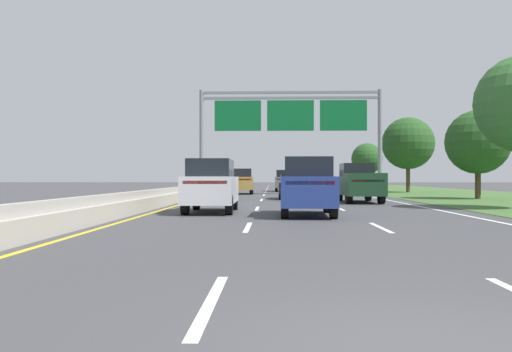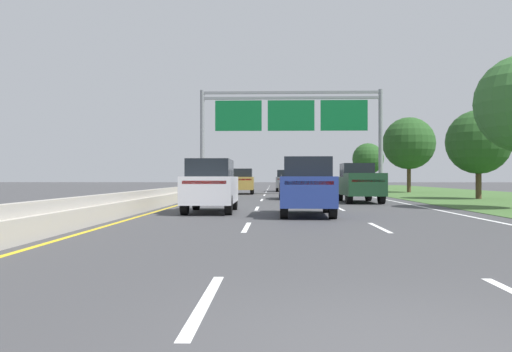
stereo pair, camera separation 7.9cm
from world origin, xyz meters
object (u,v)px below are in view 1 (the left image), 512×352
(car_blue_centre_lane_suv, at_px, (307,186))
(car_gold_left_lane_suv, at_px, (242,181))
(car_white_left_lane_suv, at_px, (211,185))
(car_grey_centre_lane_suv, at_px, (285,180))
(roadside_tree_distant, at_px, (367,159))
(overhead_sign_gantry, at_px, (290,120))
(roadside_tree_mid, at_px, (478,142))
(car_black_centre_lane_sedan, at_px, (293,186))
(roadside_tree_far, at_px, (408,143))
(pickup_truck_darkgreen, at_px, (359,183))

(car_blue_centre_lane_suv, distance_m, car_gold_left_lane_suv, 25.50)
(car_white_left_lane_suv, height_order, car_grey_centre_lane_suv, same)
(roadside_tree_distant, bearing_deg, overhead_sign_gantry, -114.87)
(overhead_sign_gantry, relative_size, roadside_tree_distant, 2.70)
(car_gold_left_lane_suv, bearing_deg, roadside_tree_mid, -124.28)
(car_black_centre_lane_sedan, bearing_deg, roadside_tree_far, -36.71)
(car_white_left_lane_suv, height_order, car_black_centre_lane_sedan, car_white_left_lane_suv)
(car_gold_left_lane_suv, bearing_deg, car_blue_centre_lane_suv, -172.65)
(overhead_sign_gantry, xyz_separation_m, roadside_tree_distant, (10.08, 21.74, -2.48))
(pickup_truck_darkgreen, xyz_separation_m, car_gold_left_lane_suv, (-7.44, 14.72, 0.02))
(car_grey_centre_lane_suv, bearing_deg, car_gold_left_lane_suv, 155.46)
(car_grey_centre_lane_suv, xyz_separation_m, car_gold_left_lane_suv, (-3.79, -8.12, 0.00))
(car_blue_centre_lane_suv, distance_m, roadside_tree_mid, 19.32)
(car_gold_left_lane_suv, bearing_deg, roadside_tree_far, -74.33)
(car_grey_centre_lane_suv, xyz_separation_m, car_black_centre_lane_sedan, (0.12, -18.46, -0.28))
(overhead_sign_gantry, distance_m, pickup_truck_darkgreen, 15.18)
(roadside_tree_far, relative_size, roadside_tree_distant, 1.24)
(overhead_sign_gantry, xyz_separation_m, car_white_left_lane_suv, (-3.91, -22.71, -5.03))
(pickup_truck_darkgreen, height_order, roadside_tree_far, roadside_tree_far)
(pickup_truck_darkgreen, relative_size, car_gold_left_lane_suv, 1.14)
(car_gold_left_lane_suv, distance_m, roadside_tree_mid, 18.94)
(car_black_centre_lane_sedan, relative_size, roadside_tree_distant, 0.79)
(car_white_left_lane_suv, xyz_separation_m, car_gold_left_lane_suv, (-0.15, 23.53, 0.00))
(car_gold_left_lane_suv, bearing_deg, pickup_truck_darkgreen, -154.60)
(roadside_tree_mid, bearing_deg, car_blue_centre_lane_suv, -128.33)
(roadside_tree_mid, bearing_deg, car_black_centre_lane_sedan, -179.25)
(roadside_tree_distant, bearing_deg, roadside_tree_far, -86.86)
(car_gold_left_lane_suv, bearing_deg, roadside_tree_distant, -35.44)
(roadside_tree_mid, distance_m, roadside_tree_far, 14.84)
(car_black_centre_lane_sedan, distance_m, roadside_tree_far, 19.00)
(pickup_truck_darkgreen, height_order, car_grey_centre_lane_suv, pickup_truck_darkgreen)
(car_gold_left_lane_suv, distance_m, roadside_tree_distant, 25.38)
(car_white_left_lane_suv, xyz_separation_m, car_grey_centre_lane_suv, (3.64, 31.64, 0.00))
(car_grey_centre_lane_suv, bearing_deg, car_white_left_lane_suv, 173.92)
(car_black_centre_lane_sedan, bearing_deg, roadside_tree_mid, -89.32)
(overhead_sign_gantry, bearing_deg, car_blue_centre_lane_suv, -90.41)
(car_grey_centre_lane_suv, relative_size, roadside_tree_distant, 0.85)
(car_blue_centre_lane_suv, xyz_separation_m, roadside_tree_distant, (10.25, 46.13, 2.55))
(overhead_sign_gantry, height_order, roadside_tree_distant, overhead_sign_gantry)
(car_white_left_lane_suv, height_order, car_gold_left_lane_suv, same)
(car_gold_left_lane_suv, bearing_deg, car_white_left_lane_suv, 178.96)
(overhead_sign_gantry, relative_size, car_black_centre_lane_sedan, 3.42)
(pickup_truck_darkgreen, xyz_separation_m, car_blue_centre_lane_suv, (-3.56, -10.48, 0.02))
(car_black_centre_lane_sedan, bearing_deg, car_gold_left_lane_suv, 20.62)
(car_grey_centre_lane_suv, bearing_deg, roadside_tree_far, -106.82)
(car_grey_centre_lane_suv, bearing_deg, roadside_tree_distant, -38.44)
(pickup_truck_darkgreen, bearing_deg, car_gold_left_lane_suv, 26.13)
(car_white_left_lane_suv, distance_m, roadside_tree_far, 32.01)
(overhead_sign_gantry, bearing_deg, roadside_tree_mid, -38.70)
(car_black_centre_lane_sedan, distance_m, roadside_tree_distant, 33.02)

